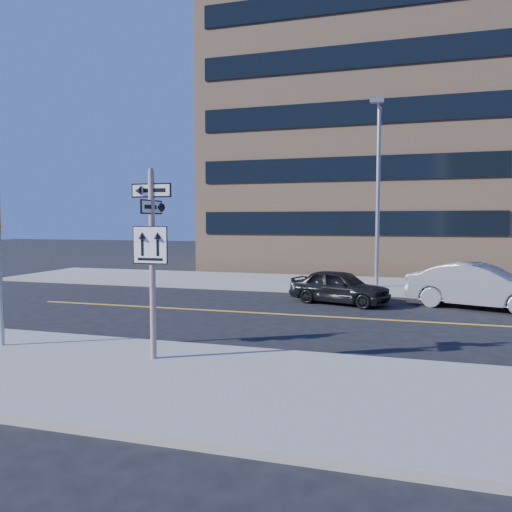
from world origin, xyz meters
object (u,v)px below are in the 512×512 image
(sign_pole, at_px, (152,253))
(streetlight_a, at_px, (378,184))
(parked_car_b, at_px, (480,286))
(parked_car_a, at_px, (339,287))

(sign_pole, relative_size, streetlight_a, 0.51)
(streetlight_a, bearing_deg, parked_car_b, -44.51)
(sign_pole, bearing_deg, parked_car_b, 50.96)
(sign_pole, xyz_separation_m, parked_car_b, (7.76, 9.57, -1.63))
(streetlight_a, bearing_deg, sign_pole, -106.77)
(parked_car_b, height_order, streetlight_a, streetlight_a)
(parked_car_b, bearing_deg, streetlight_a, 64.54)
(parked_car_a, bearing_deg, sign_pole, -179.42)
(sign_pole, xyz_separation_m, parked_car_a, (2.86, 9.24, -1.79))
(streetlight_a, bearing_deg, parked_car_a, -105.85)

